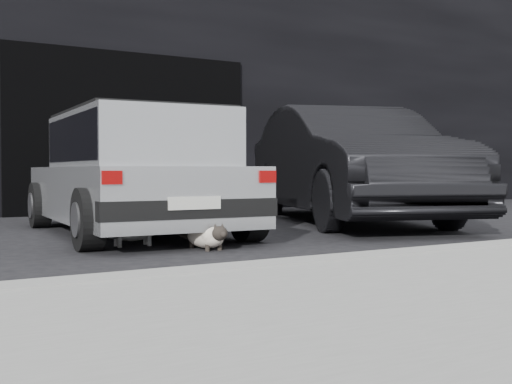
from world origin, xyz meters
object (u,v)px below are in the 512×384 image
silver_hatchback (135,168)px  cat_siamese (208,237)px  second_car (349,164)px  cat_white (136,229)px

silver_hatchback → cat_siamese: size_ratio=5.05×
silver_hatchback → cat_siamese: 1.70m
second_car → cat_siamese: (-2.96, -1.74, -0.67)m
second_car → cat_siamese: size_ratio=6.55×
second_car → cat_white: bearing=-142.7°
cat_siamese → second_car: bearing=-153.2°
second_car → cat_siamese: bearing=-131.0°
cat_siamese → cat_white: (-0.45, 0.59, 0.05)m
cat_white → second_car: bearing=111.1°
second_car → cat_siamese: 3.50m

